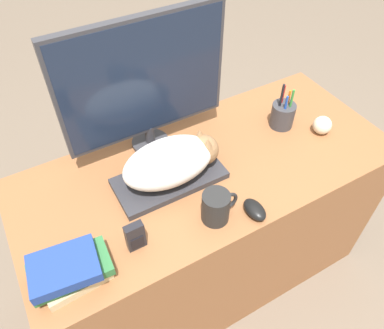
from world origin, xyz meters
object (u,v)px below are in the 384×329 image
(cat, at_px, (173,160))
(pen_cup, at_px, (283,115))
(coffee_mug, at_px, (217,207))
(phone, at_px, (135,236))
(book_stack, at_px, (70,271))
(computer_mouse, at_px, (255,210))
(baseball, at_px, (322,125))
(keyboard, at_px, (169,178))
(monitor, at_px, (144,82))

(cat, xyz_separation_m, pen_cup, (0.51, 0.05, -0.04))
(coffee_mug, relative_size, phone, 1.20)
(book_stack, bearing_deg, coffee_mug, -2.12)
(computer_mouse, bearing_deg, baseball, 22.62)
(cat, bearing_deg, pen_cup, 5.16)
(keyboard, relative_size, cat, 1.09)
(keyboard, distance_m, monitor, 0.34)
(monitor, bearing_deg, pen_cup, -17.07)
(cat, xyz_separation_m, computer_mouse, (0.16, -0.26, -0.07))
(phone, bearing_deg, coffee_mug, -5.92)
(coffee_mug, xyz_separation_m, book_stack, (-0.46, 0.02, -0.01))
(phone, relative_size, book_stack, 0.46)
(monitor, height_order, book_stack, monitor)
(monitor, bearing_deg, computer_mouse, -71.64)
(pen_cup, relative_size, phone, 1.88)
(monitor, distance_m, phone, 0.50)
(coffee_mug, bearing_deg, keyboard, 105.41)
(cat, bearing_deg, computer_mouse, -58.90)
(monitor, distance_m, coffee_mug, 0.47)
(coffee_mug, distance_m, phone, 0.26)
(coffee_mug, relative_size, pen_cup, 0.64)
(phone, bearing_deg, monitor, 59.49)
(cat, relative_size, phone, 3.34)
(keyboard, relative_size, pen_cup, 1.93)
(pen_cup, distance_m, baseball, 0.16)
(keyboard, height_order, baseball, baseball)
(monitor, bearing_deg, book_stack, -137.18)
(baseball, bearing_deg, computer_mouse, -157.38)
(pen_cup, xyz_separation_m, phone, (-0.73, -0.23, -0.00))
(computer_mouse, xyz_separation_m, coffee_mug, (-0.12, 0.05, 0.04))
(monitor, bearing_deg, phone, -120.51)
(keyboard, bearing_deg, baseball, -5.97)
(phone, bearing_deg, computer_mouse, -11.16)
(keyboard, xyz_separation_m, baseball, (0.64, -0.07, 0.02))
(baseball, relative_size, phone, 0.69)
(coffee_mug, distance_m, baseball, 0.60)
(baseball, bearing_deg, book_stack, -173.01)
(computer_mouse, height_order, book_stack, book_stack)
(coffee_mug, distance_m, pen_cup, 0.54)
(keyboard, bearing_deg, pen_cup, 4.98)
(cat, distance_m, baseball, 0.62)
(book_stack, bearing_deg, pen_cup, 14.45)
(pen_cup, bearing_deg, keyboard, -175.02)
(monitor, distance_m, baseball, 0.71)
(pen_cup, height_order, baseball, pen_cup)
(computer_mouse, height_order, phone, phone)
(coffee_mug, height_order, book_stack, coffee_mug)
(computer_mouse, distance_m, book_stack, 0.58)
(keyboard, distance_m, cat, 0.08)
(keyboard, relative_size, book_stack, 1.69)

